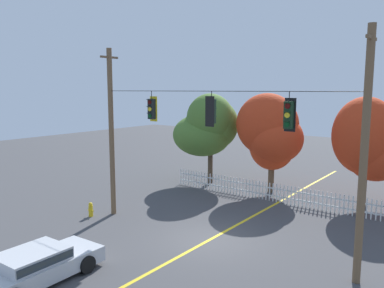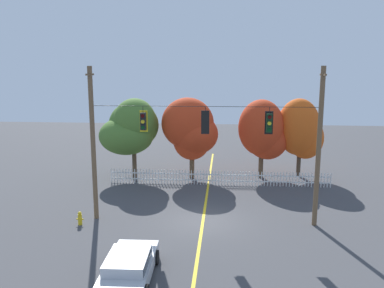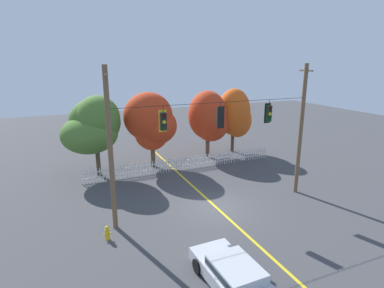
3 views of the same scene
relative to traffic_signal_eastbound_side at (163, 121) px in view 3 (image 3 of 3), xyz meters
name	(u,v)px [view 3 (image 3 of 3)]	position (x,y,z in m)	size (l,w,h in m)	color
ground	(216,207)	(3.25, -0.01, -5.61)	(80.00, 80.00, 0.00)	#424244
lane_centerline_stripe	(216,207)	(3.25, -0.01, -5.60)	(0.16, 36.00, 0.01)	gold
signal_support_span	(218,138)	(3.25, -0.01, -1.25)	(12.44, 1.10, 8.55)	brown
traffic_signal_eastbound_side	(163,121)	(0.00, 0.00, 0.00)	(0.43, 0.38, 1.41)	black
traffic_signal_northbound_primary	(220,117)	(3.36, -0.02, 0.00)	(0.43, 0.38, 1.45)	black
traffic_signal_westbound_side	(269,113)	(6.72, 0.00, -0.01)	(0.43, 0.38, 1.46)	black
white_picket_fence	(184,163)	(4.00, 7.17, -5.07)	(16.13, 0.06, 1.06)	white
autumn_maple_near_fence	(94,126)	(-2.73, 8.49, -1.63)	(4.50, 3.92, 6.24)	#473828
autumn_maple_mid	(152,123)	(1.84, 8.84, -1.83)	(4.34, 3.28, 6.28)	brown
autumn_oak_far_east	(209,119)	(7.38, 9.53, -2.00)	(3.87, 3.29, 6.13)	brown
autumn_maple_far_west	(235,115)	(10.28, 9.82, -1.93)	(3.67, 2.83, 6.20)	#473828
parked_car	(234,275)	(0.64, -6.56, -5.00)	(2.11, 4.54, 1.15)	#B7BABF
fire_hydrant	(107,233)	(-3.42, -1.04, -5.24)	(0.38, 0.22, 0.75)	gold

